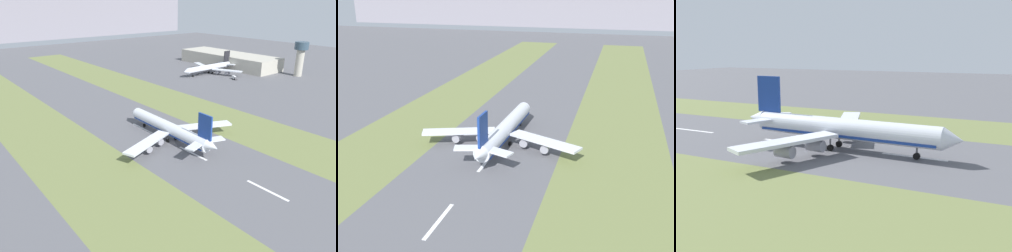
{
  "view_description": "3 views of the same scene",
  "coord_description": "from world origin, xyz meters",
  "views": [
    {
      "loc": [
        -94.05,
        -112.31,
        66.04
      ],
      "look_at": [
        1.62,
        5.05,
        7.0
      ],
      "focal_mm": 35.0,
      "sensor_mm": 36.0,
      "label": 1
    },
    {
      "loc": [
        43.4,
        -138.19,
        60.73
      ],
      "look_at": [
        1.62,
        5.05,
        7.0
      ],
      "focal_mm": 42.0,
      "sensor_mm": 36.0,
      "label": 2
    },
    {
      "loc": [
        99.12,
        52.58,
        28.06
      ],
      "look_at": [
        1.62,
        5.05,
        7.0
      ],
      "focal_mm": 42.0,
      "sensor_mm": 36.0,
      "label": 3
    }
  ],
  "objects": [
    {
      "name": "centreline_dash_mid",
      "position": [
        0.0,
        -14.95,
        0.01
      ],
      "size": [
        1.2,
        18.0,
        0.01
      ],
      "primitive_type": "cube",
      "color": "silver",
      "rests_on": "ground"
    },
    {
      "name": "centreline_dash_near",
      "position": [
        0.0,
        -54.95,
        0.01
      ],
      "size": [
        1.2,
        18.0,
        0.01
      ],
      "primitive_type": "cube",
      "color": "silver",
      "rests_on": "ground"
    },
    {
      "name": "centreline_dash_far",
      "position": [
        0.0,
        25.05,
        0.01
      ],
      "size": [
        1.2,
        18.0,
        0.01
      ],
      "primitive_type": "cube",
      "color": "silver",
      "rests_on": "ground"
    },
    {
      "name": "grass_median_west",
      "position": [
        -45.0,
        0.0,
        0.0
      ],
      "size": [
        40.0,
        600.0,
        0.01
      ],
      "primitive_type": "cube",
      "color": "olive",
      "rests_on": "ground"
    },
    {
      "name": "airplane_main_jet",
      "position": [
        1.58,
        3.15,
        6.02
      ],
      "size": [
        64.12,
        67.11,
        20.2
      ],
      "color": "silver",
      "rests_on": "ground"
    },
    {
      "name": "ground_plane",
      "position": [
        0.0,
        0.0,
        0.0
      ],
      "size": [
        800.0,
        800.0,
        0.0
      ],
      "primitive_type": "plane",
      "color": "#56565B"
    },
    {
      "name": "grass_median_east",
      "position": [
        45.0,
        0.0,
        0.0
      ],
      "size": [
        40.0,
        600.0,
        0.01
      ],
      "primitive_type": "cube",
      "color": "olive",
      "rests_on": "ground"
    }
  ]
}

